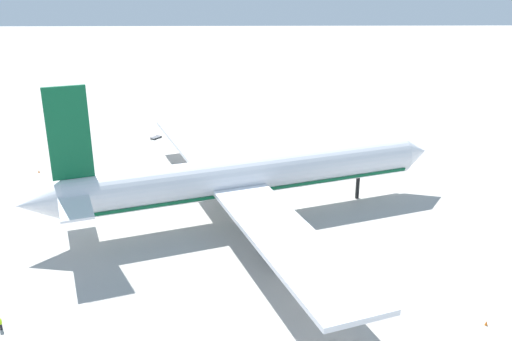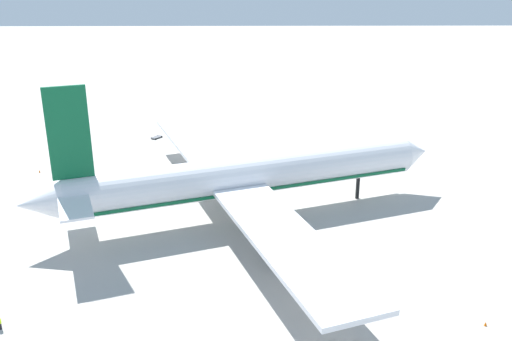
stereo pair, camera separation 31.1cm
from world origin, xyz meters
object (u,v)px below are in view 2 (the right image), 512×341
at_px(baggage_cart_1, 157,137).
at_px(traffic_cone_1, 39,171).
at_px(traffic_cone_2, 486,324).
at_px(ground_worker_1, 0,323).
at_px(airliner, 243,177).

distance_m(baggage_cart_1, traffic_cone_1, 31.26).
distance_m(traffic_cone_1, traffic_cone_2, 88.79).
distance_m(baggage_cart_1, ground_worker_1, 76.54).
bearing_deg(baggage_cart_1, ground_worker_1, -95.10).
distance_m(ground_worker_1, traffic_cone_2, 57.67).
relative_size(airliner, traffic_cone_1, 145.57).
bearing_deg(traffic_cone_1, traffic_cone_2, -36.49).
bearing_deg(ground_worker_1, baggage_cart_1, 84.90).
bearing_deg(airliner, traffic_cone_1, 152.50).
relative_size(airliner, baggage_cart_1, 24.66).
bearing_deg(baggage_cart_1, traffic_cone_1, -131.04).
xyz_separation_m(baggage_cart_1, traffic_cone_1, (-20.52, -23.57, 0.01)).
bearing_deg(baggage_cart_1, traffic_cone_2, -56.34).
height_order(baggage_cart_1, traffic_cone_1, traffic_cone_1).
relative_size(baggage_cart_1, ground_worker_1, 1.99).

